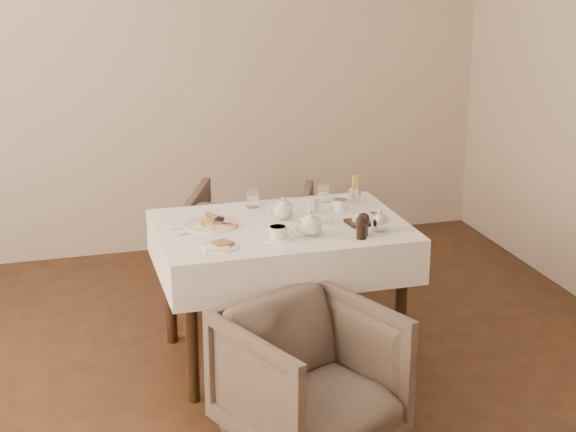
{
  "coord_description": "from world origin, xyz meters",
  "views": [
    {
      "loc": [
        -0.91,
        -3.52,
        2.2
      ],
      "look_at": [
        0.26,
        0.56,
        0.82
      ],
      "focal_mm": 55.0,
      "sensor_mm": 36.0,
      "label": 1
    }
  ],
  "objects_px": {
    "armchair_near": "(310,377)",
    "breakfast_plate": "(211,223)",
    "table": "(281,246)",
    "armchair_far": "(251,243)",
    "teapot_centre": "(283,208)"
  },
  "relations": [
    {
      "from": "armchair_near",
      "to": "breakfast_plate",
      "type": "xyz_separation_m",
      "value": [
        -0.26,
        0.9,
        0.45
      ]
    },
    {
      "from": "table",
      "to": "armchair_far",
      "type": "height_order",
      "value": "table"
    },
    {
      "from": "teapot_centre",
      "to": "table",
      "type": "bearing_deg",
      "value": -124.46
    },
    {
      "from": "teapot_centre",
      "to": "armchair_far",
      "type": "bearing_deg",
      "value": 75.44
    },
    {
      "from": "breakfast_plate",
      "to": "armchair_far",
      "type": "bearing_deg",
      "value": 62.56
    },
    {
      "from": "armchair_far",
      "to": "teapot_centre",
      "type": "xyz_separation_m",
      "value": [
        -0.02,
        -0.81,
        0.48
      ]
    },
    {
      "from": "table",
      "to": "armchair_near",
      "type": "distance_m",
      "value": 0.88
    },
    {
      "from": "armchair_near",
      "to": "breakfast_plate",
      "type": "bearing_deg",
      "value": 83.37
    },
    {
      "from": "table",
      "to": "armchair_near",
      "type": "height_order",
      "value": "table"
    },
    {
      "from": "armchair_far",
      "to": "breakfast_plate",
      "type": "bearing_deg",
      "value": 85.55
    },
    {
      "from": "breakfast_plate",
      "to": "teapot_centre",
      "type": "xyz_separation_m",
      "value": [
        0.38,
        -0.01,
        0.05
      ]
    },
    {
      "from": "breakfast_plate",
      "to": "teapot_centre",
      "type": "height_order",
      "value": "teapot_centre"
    },
    {
      "from": "table",
      "to": "teapot_centre",
      "type": "height_order",
      "value": "teapot_centre"
    },
    {
      "from": "armchair_near",
      "to": "armchair_far",
      "type": "bearing_deg",
      "value": 62.59
    },
    {
      "from": "table",
      "to": "armchair_far",
      "type": "xyz_separation_m",
      "value": [
        0.05,
        0.89,
        -0.3
      ]
    }
  ]
}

